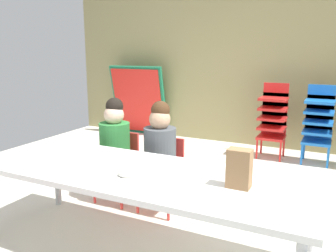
{
  "coord_description": "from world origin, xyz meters",
  "views": [
    {
      "loc": [
        1.01,
        -2.32,
        1.31
      ],
      "look_at": [
        -0.02,
        -0.25,
        0.82
      ],
      "focal_mm": 37.68,
      "sensor_mm": 36.0,
      "label": 1
    }
  ],
  "objects_px": {
    "seated_child_near_camera": "(115,140)",
    "donut_powdered_on_plate": "(127,173)",
    "kid_chair_blue_stack": "(319,120)",
    "folded_activity_table": "(139,101)",
    "seated_child_middle_seat": "(160,146)",
    "kid_chair_red_stack": "(273,116)",
    "paper_bag_brown": "(239,168)",
    "craft_table": "(139,177)",
    "paper_plate_near_edge": "(127,176)"
  },
  "relations": [
    {
      "from": "paper_bag_brown",
      "to": "donut_powdered_on_plate",
      "type": "relative_size",
      "value": 1.98
    },
    {
      "from": "paper_plate_near_edge",
      "to": "donut_powdered_on_plate",
      "type": "height_order",
      "value": "donut_powdered_on_plate"
    },
    {
      "from": "seated_child_near_camera",
      "to": "kid_chair_blue_stack",
      "type": "distance_m",
      "value": 2.47
    },
    {
      "from": "seated_child_near_camera",
      "to": "donut_powdered_on_plate",
      "type": "bearing_deg",
      "value": -51.0
    },
    {
      "from": "seated_child_near_camera",
      "to": "paper_bag_brown",
      "type": "bearing_deg",
      "value": -25.85
    },
    {
      "from": "seated_child_near_camera",
      "to": "folded_activity_table",
      "type": "xyz_separation_m",
      "value": [
        -1.14,
        2.28,
        -0.02
      ]
    },
    {
      "from": "seated_child_near_camera",
      "to": "paper_bag_brown",
      "type": "height_order",
      "value": "seated_child_near_camera"
    },
    {
      "from": "seated_child_middle_seat",
      "to": "seated_child_near_camera",
      "type": "bearing_deg",
      "value": 180.0
    },
    {
      "from": "seated_child_middle_seat",
      "to": "folded_activity_table",
      "type": "distance_m",
      "value": 2.77
    },
    {
      "from": "folded_activity_table",
      "to": "paper_plate_near_edge",
      "type": "bearing_deg",
      "value": -60.03
    },
    {
      "from": "folded_activity_table",
      "to": "paper_plate_near_edge",
      "type": "relative_size",
      "value": 6.04
    },
    {
      "from": "paper_plate_near_edge",
      "to": "seated_child_middle_seat",
      "type": "bearing_deg",
      "value": 102.06
    },
    {
      "from": "kid_chair_blue_stack",
      "to": "paper_bag_brown",
      "type": "xyz_separation_m",
      "value": [
        -0.25,
        -2.57,
        0.16
      ]
    },
    {
      "from": "kid_chair_blue_stack",
      "to": "paper_plate_near_edge",
      "type": "height_order",
      "value": "kid_chair_blue_stack"
    },
    {
      "from": "paper_bag_brown",
      "to": "donut_powdered_on_plate",
      "type": "distance_m",
      "value": 0.67
    },
    {
      "from": "craft_table",
      "to": "kid_chair_red_stack",
      "type": "xyz_separation_m",
      "value": [
        0.37,
        2.58,
        -0.01
      ]
    },
    {
      "from": "seated_child_near_camera",
      "to": "seated_child_middle_seat",
      "type": "relative_size",
      "value": 1.0
    },
    {
      "from": "kid_chair_blue_stack",
      "to": "folded_activity_table",
      "type": "bearing_deg",
      "value": 173.29
    },
    {
      "from": "craft_table",
      "to": "folded_activity_table",
      "type": "xyz_separation_m",
      "value": [
        -1.75,
        2.89,
        0.01
      ]
    },
    {
      "from": "kid_chair_red_stack",
      "to": "paper_bag_brown",
      "type": "bearing_deg",
      "value": -84.04
    },
    {
      "from": "craft_table",
      "to": "paper_bag_brown",
      "type": "bearing_deg",
      "value": 1.1
    },
    {
      "from": "seated_child_near_camera",
      "to": "kid_chair_blue_stack",
      "type": "relative_size",
      "value": 1.0
    },
    {
      "from": "seated_child_near_camera",
      "to": "folded_activity_table",
      "type": "bearing_deg",
      "value": 116.62
    },
    {
      "from": "paper_plate_near_edge",
      "to": "donut_powdered_on_plate",
      "type": "xyz_separation_m",
      "value": [
        0.0,
        0.0,
        0.02
      ]
    },
    {
      "from": "paper_bag_brown",
      "to": "folded_activity_table",
      "type": "bearing_deg",
      "value": 129.63
    },
    {
      "from": "seated_child_near_camera",
      "to": "kid_chair_blue_stack",
      "type": "bearing_deg",
      "value": 52.76
    },
    {
      "from": "craft_table",
      "to": "kid_chair_blue_stack",
      "type": "bearing_deg",
      "value": 70.94
    },
    {
      "from": "seated_child_near_camera",
      "to": "paper_plate_near_edge",
      "type": "height_order",
      "value": "seated_child_near_camera"
    },
    {
      "from": "kid_chair_blue_stack",
      "to": "folded_activity_table",
      "type": "xyz_separation_m",
      "value": [
        -2.64,
        0.31,
        0.02
      ]
    },
    {
      "from": "seated_child_near_camera",
      "to": "seated_child_middle_seat",
      "type": "bearing_deg",
      "value": 0.0
    },
    {
      "from": "seated_child_near_camera",
      "to": "folded_activity_table",
      "type": "distance_m",
      "value": 2.55
    },
    {
      "from": "craft_table",
      "to": "folded_activity_table",
      "type": "bearing_deg",
      "value": 121.1
    },
    {
      "from": "seated_child_near_camera",
      "to": "donut_powdered_on_plate",
      "type": "relative_size",
      "value": 8.26
    },
    {
      "from": "craft_table",
      "to": "seated_child_middle_seat",
      "type": "bearing_deg",
      "value": 104.98
    },
    {
      "from": "kid_chair_red_stack",
      "to": "donut_powdered_on_plate",
      "type": "height_order",
      "value": "kid_chair_red_stack"
    },
    {
      "from": "craft_table",
      "to": "seated_child_middle_seat",
      "type": "relative_size",
      "value": 2.39
    },
    {
      "from": "seated_child_middle_seat",
      "to": "kid_chair_blue_stack",
      "type": "xyz_separation_m",
      "value": [
        1.06,
        1.97,
        -0.04
      ]
    },
    {
      "from": "seated_child_middle_seat",
      "to": "paper_plate_near_edge",
      "type": "xyz_separation_m",
      "value": [
        0.16,
        -0.74,
        0.02
      ]
    },
    {
      "from": "kid_chair_red_stack",
      "to": "kid_chair_blue_stack",
      "type": "relative_size",
      "value": 1.0
    },
    {
      "from": "donut_powdered_on_plate",
      "to": "kid_chair_blue_stack",
      "type": "bearing_deg",
      "value": 71.6
    },
    {
      "from": "seated_child_middle_seat",
      "to": "donut_powdered_on_plate",
      "type": "height_order",
      "value": "seated_child_middle_seat"
    },
    {
      "from": "folded_activity_table",
      "to": "craft_table",
      "type": "bearing_deg",
      "value": -58.9
    },
    {
      "from": "seated_child_middle_seat",
      "to": "paper_bag_brown",
      "type": "xyz_separation_m",
      "value": [
        0.81,
        -0.6,
        0.12
      ]
    },
    {
      "from": "seated_child_middle_seat",
      "to": "kid_chair_red_stack",
      "type": "bearing_deg",
      "value": 74.73
    },
    {
      "from": "kid_chair_blue_stack",
      "to": "paper_bag_brown",
      "type": "height_order",
      "value": "kid_chair_blue_stack"
    },
    {
      "from": "craft_table",
      "to": "seated_child_near_camera",
      "type": "height_order",
      "value": "seated_child_near_camera"
    },
    {
      "from": "kid_chair_red_stack",
      "to": "paper_bag_brown",
      "type": "height_order",
      "value": "kid_chair_red_stack"
    },
    {
      "from": "seated_child_middle_seat",
      "to": "donut_powdered_on_plate",
      "type": "xyz_separation_m",
      "value": [
        0.16,
        -0.74,
        0.04
      ]
    },
    {
      "from": "folded_activity_table",
      "to": "donut_powdered_on_plate",
      "type": "height_order",
      "value": "folded_activity_table"
    },
    {
      "from": "paper_plate_near_edge",
      "to": "kid_chair_blue_stack",
      "type": "bearing_deg",
      "value": 71.6
    }
  ]
}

